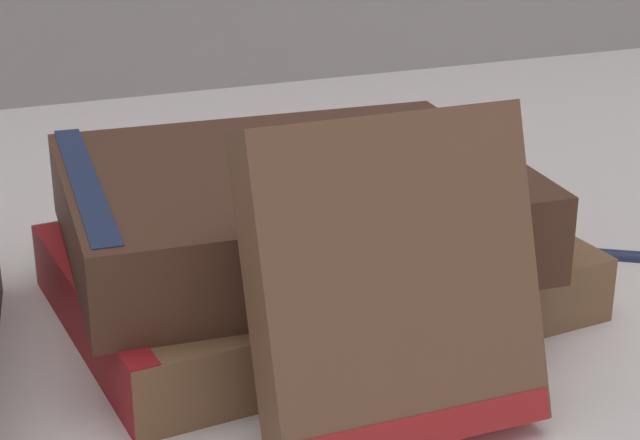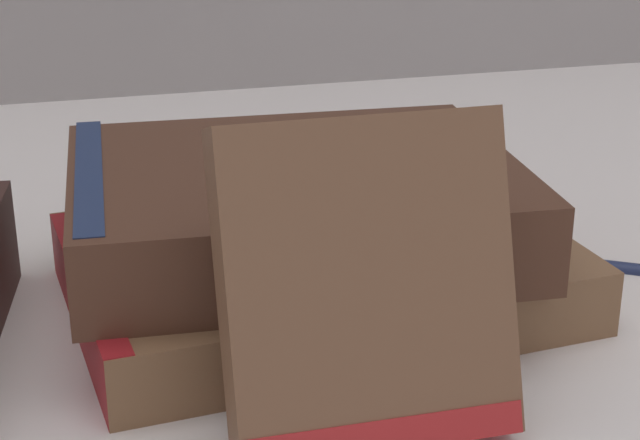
% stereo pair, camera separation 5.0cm
% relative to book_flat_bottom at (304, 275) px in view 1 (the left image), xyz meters
% --- Properties ---
extents(ground_plane, '(3.00, 3.00, 0.00)m').
position_rel_book_flat_bottom_xyz_m(ground_plane, '(-0.01, 0.00, -0.02)').
color(ground_plane, white).
extents(book_flat_bottom, '(0.24, 0.18, 0.03)m').
position_rel_book_flat_bottom_xyz_m(book_flat_bottom, '(0.00, 0.00, 0.00)').
color(book_flat_bottom, brown).
rests_on(book_flat_bottom, ground_plane).
extents(book_flat_top, '(0.21, 0.17, 0.04)m').
position_rel_book_flat_bottom_xyz_m(book_flat_top, '(-0.01, 0.01, 0.04)').
color(book_flat_top, '#4C2D1E').
rests_on(book_flat_top, book_flat_bottom).
extents(book_leaning_front, '(0.11, 0.06, 0.12)m').
position_rel_book_flat_bottom_xyz_m(book_leaning_front, '(-0.00, -0.11, 0.04)').
color(book_leaning_front, brown).
rests_on(book_leaning_front, ground_plane).
extents(pocket_watch, '(0.05, 0.05, 0.01)m').
position_rel_book_flat_bottom_xyz_m(pocket_watch, '(0.04, -0.02, 0.06)').
color(pocket_watch, silver).
rests_on(pocket_watch, book_flat_top).
extents(reading_glasses, '(0.11, 0.07, 0.00)m').
position_rel_book_flat_bottom_xyz_m(reading_glasses, '(-0.03, 0.14, -0.01)').
color(reading_glasses, '#4C3828').
rests_on(reading_glasses, ground_plane).
extents(fountain_pen, '(0.13, 0.08, 0.01)m').
position_rel_book_flat_bottom_xyz_m(fountain_pen, '(0.18, -0.01, -0.01)').
color(fountain_pen, '#1E284C').
rests_on(fountain_pen, ground_plane).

